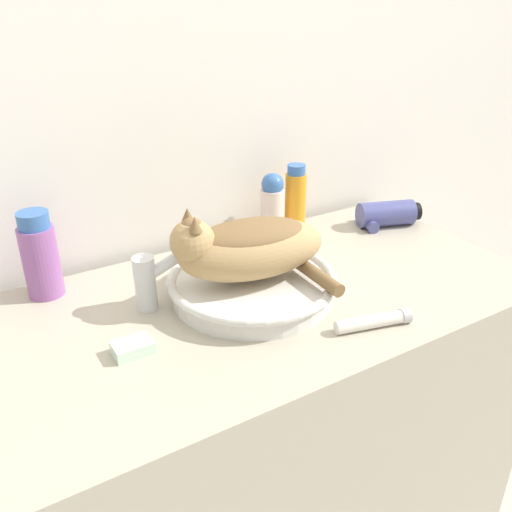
{
  "coord_description": "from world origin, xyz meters",
  "views": [
    {
      "loc": [
        -0.55,
        -0.55,
        1.45
      ],
      "look_at": [
        -0.02,
        0.31,
        0.96
      ],
      "focal_mm": 38.0,
      "sensor_mm": 36.0,
      "label": 1
    }
  ],
  "objects": [
    {
      "name": "wall_back",
      "position": [
        0.0,
        0.68,
        1.2
      ],
      "size": [
        8.0,
        0.05,
        2.4
      ],
      "color": "silver",
      "rests_on": "ground_plane"
    },
    {
      "name": "vanity_counter",
      "position": [
        0.0,
        0.31,
        0.43
      ],
      "size": [
        1.21,
        0.62,
        0.86
      ],
      "color": "#B2A893",
      "rests_on": "ground_plane"
    },
    {
      "name": "sink_basin",
      "position": [
        -0.02,
        0.32,
        0.89
      ],
      "size": [
        0.36,
        0.36,
        0.05
      ],
      "color": "silver",
      "rests_on": "vanity_counter"
    },
    {
      "name": "cat",
      "position": [
        -0.04,
        0.32,
        0.98
      ],
      "size": [
        0.34,
        0.28,
        0.16
      ],
      "rotation": [
        0.0,
        0.0,
        2.99
      ],
      "color": "tan",
      "rests_on": "sink_basin"
    },
    {
      "name": "faucet",
      "position": [
        -0.22,
        0.39,
        0.93
      ],
      "size": [
        0.14,
        0.07,
        0.15
      ],
      "rotation": [
        0.0,
        0.0,
        -0.32
      ],
      "color": "silver",
      "rests_on": "vanity_counter"
    },
    {
      "name": "mouthwash_bottle",
      "position": [
        -0.4,
        0.56,
        0.95
      ],
      "size": [
        0.08,
        0.08,
        0.19
      ],
      "color": "#93569E",
      "rests_on": "vanity_counter"
    },
    {
      "name": "lotion_bottle_white",
      "position": [
        0.18,
        0.56,
        0.95
      ],
      "size": [
        0.06,
        0.06,
        0.18
      ],
      "color": "silver",
      "rests_on": "vanity_counter"
    },
    {
      "name": "shampoo_bottle_tall",
      "position": [
        0.26,
        0.56,
        0.95
      ],
      "size": [
        0.06,
        0.06,
        0.19
      ],
      "color": "orange",
      "rests_on": "vanity_counter"
    },
    {
      "name": "cream_tube",
      "position": [
        0.12,
        0.09,
        0.87
      ],
      "size": [
        0.16,
        0.07,
        0.03
      ],
      "rotation": [
        0.0,
        0.0,
        -0.25
      ],
      "color": "silver",
      "rests_on": "vanity_counter"
    },
    {
      "name": "hair_dryer",
      "position": [
        0.5,
        0.47,
        0.89
      ],
      "size": [
        0.19,
        0.13,
        0.07
      ],
      "rotation": [
        0.0,
        0.0,
        -0.34
      ],
      "color": "#474C8C",
      "rests_on": "vanity_counter"
    },
    {
      "name": "soap_bar",
      "position": [
        -0.32,
        0.26,
        0.87
      ],
      "size": [
        0.07,
        0.05,
        0.02
      ],
      "color": "silver",
      "rests_on": "vanity_counter"
    }
  ]
}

